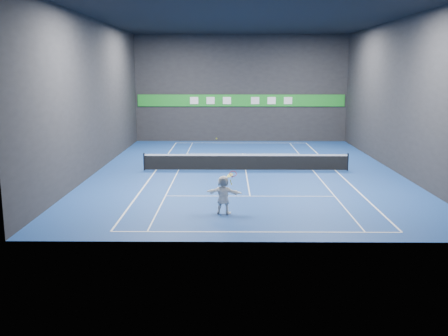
{
  "coord_description": "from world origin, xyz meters",
  "views": [
    {
      "loc": [
        -1.03,
        -29.87,
        5.95
      ],
      "look_at": [
        -1.26,
        -6.96,
        1.5
      ],
      "focal_mm": 40.0,
      "sensor_mm": 36.0,
      "label": 1
    }
  ],
  "objects_px": {
    "player": "(223,195)",
    "tennis_net": "(246,162)",
    "tennis_racket": "(232,175)",
    "tennis_ball": "(217,139)"
  },
  "relations": [
    {
      "from": "tennis_ball",
      "to": "tennis_net",
      "type": "relative_size",
      "value": 0.01
    },
    {
      "from": "tennis_net",
      "to": "tennis_ball",
      "type": "bearing_deg",
      "value": -99.41
    },
    {
      "from": "player",
      "to": "tennis_racket",
      "type": "bearing_deg",
      "value": -159.95
    },
    {
      "from": "tennis_racket",
      "to": "tennis_ball",
      "type": "bearing_deg",
      "value": 174.68
    },
    {
      "from": "tennis_net",
      "to": "tennis_racket",
      "type": "bearing_deg",
      "value": -95.35
    },
    {
      "from": "tennis_ball",
      "to": "tennis_net",
      "type": "distance_m",
      "value": 9.81
    },
    {
      "from": "player",
      "to": "tennis_racket",
      "type": "relative_size",
      "value": 2.64
    },
    {
      "from": "player",
      "to": "tennis_net",
      "type": "relative_size",
      "value": 0.13
    },
    {
      "from": "player",
      "to": "tennis_net",
      "type": "distance_m",
      "value": 9.52
    },
    {
      "from": "tennis_racket",
      "to": "player",
      "type": "bearing_deg",
      "value": -172.8
    }
  ]
}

